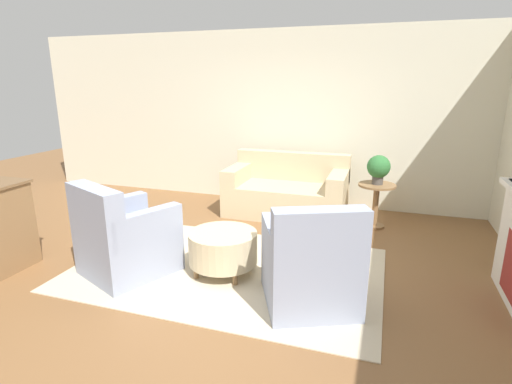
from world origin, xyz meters
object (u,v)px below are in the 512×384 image
object	(u,v)px
couch	(287,192)
armchair_right	(311,267)
armchair_left	(123,240)
side_table	(376,198)
ottoman_table	(223,247)
potted_plant_on_side_table	(379,168)

from	to	relation	value
couch	armchair_right	size ratio (longest dim) A/B	1.65
couch	armchair_right	xyz separation A→B (m)	(0.85, -2.52, 0.05)
armchair_left	side_table	world-z (taller)	armchair_left
armchair_left	ottoman_table	distance (m)	1.05
armchair_right	ottoman_table	world-z (taller)	armchair_right
armchair_left	potted_plant_on_side_table	size ratio (longest dim) A/B	2.71
side_table	potted_plant_on_side_table	world-z (taller)	potted_plant_on_side_table
armchair_right	side_table	size ratio (longest dim) A/B	1.76
ottoman_table	side_table	world-z (taller)	side_table
couch	potted_plant_on_side_table	bearing A→B (deg)	-8.58
ottoman_table	potted_plant_on_side_table	bearing A→B (deg)	53.29
armchair_left	armchair_right	xyz separation A→B (m)	(1.99, 0.00, 0.00)
armchair_left	potted_plant_on_side_table	distance (m)	3.42
armchair_left	armchair_right	bearing A→B (deg)	0.00
couch	ottoman_table	distance (m)	2.19
couch	potted_plant_on_side_table	world-z (taller)	potted_plant_on_side_table
side_table	ottoman_table	bearing A→B (deg)	-126.71
armchair_left	armchair_right	distance (m)	1.99
couch	armchair_left	distance (m)	2.77
couch	armchair_right	bearing A→B (deg)	-71.45
side_table	potted_plant_on_side_table	size ratio (longest dim) A/B	1.54
ottoman_table	side_table	bearing A→B (deg)	53.29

